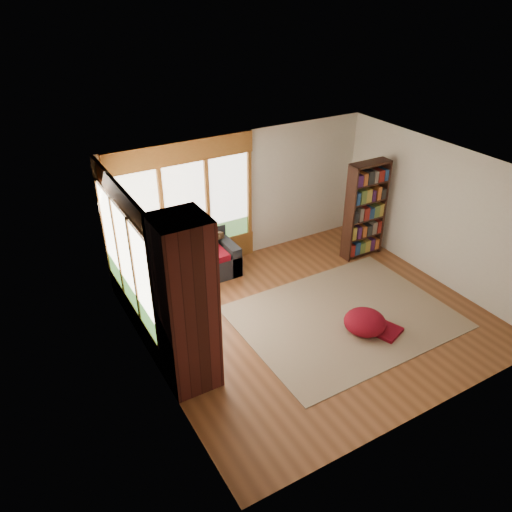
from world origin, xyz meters
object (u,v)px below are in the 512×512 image
bookshelf (365,210)px  dog_brindle (176,274)px  area_rug (344,317)px  dog_tan (177,263)px  sectional_sofa (168,286)px  pouf (365,321)px  brick_chimney (186,306)px

bookshelf → dog_brindle: bookshelf is taller
area_rug → bookshelf: 2.50m
bookshelf → dog_tan: bearing=176.1°
area_rug → dog_tan: bearing=140.9°
sectional_sofa → area_rug: (2.42, -1.98, -0.30)m
dog_brindle → sectional_sofa: bearing=14.9°
sectional_sofa → pouf: 3.46m
area_rug → pouf: 0.50m
area_rug → dog_brindle: size_ratio=4.61×
bookshelf → dog_tan: size_ratio=1.94×
bookshelf → dog_tan: bookshelf is taller
area_rug → pouf: bearing=-85.8°
sectional_sofa → dog_tan: dog_tan is taller
dog_tan → dog_brindle: (-0.12, -0.20, -0.07)m
area_rug → sectional_sofa: bearing=140.6°
dog_tan → dog_brindle: 0.25m
area_rug → dog_brindle: 2.97m
brick_chimney → sectional_sofa: size_ratio=1.18×
sectional_sofa → pouf: sectional_sofa is taller
brick_chimney → dog_tan: 2.05m
sectional_sofa → dog_tan: (0.16, -0.15, 0.50)m
pouf → dog_brindle: bearing=139.0°
brick_chimney → pouf: (2.90, -0.40, -1.10)m
dog_brindle → bookshelf: bearing=-82.9°
area_rug → bookshelf: (1.68, 1.57, 1.00)m
sectional_sofa → pouf: bearing=-43.8°
brick_chimney → pouf: bearing=-7.8°
brick_chimney → pouf: size_ratio=3.79×
brick_chimney → dog_brindle: size_ratio=3.38×
brick_chimney → dog_brindle: bearing=73.9°
dog_tan → sectional_sofa: bearing=128.2°
pouf → dog_brindle: dog_brindle is taller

